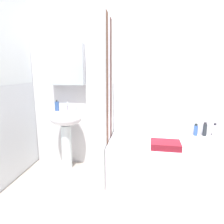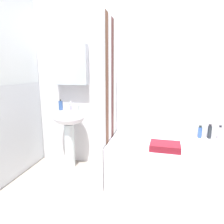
% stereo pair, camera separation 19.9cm
% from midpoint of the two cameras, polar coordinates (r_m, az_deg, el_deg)
% --- Properties ---
extents(wall_back_tiled, '(3.60, 0.18, 2.40)m').
position_cam_midpoint_polar(wall_back_tiled, '(2.91, 8.90, 6.55)').
color(wall_back_tiled, white).
rests_on(wall_back_tiled, ground_plane).
extents(sink, '(0.44, 0.34, 0.82)m').
position_cam_midpoint_polar(sink, '(2.98, -9.84, -3.81)').
color(sink, white).
rests_on(sink, ground_plane).
extents(faucet, '(0.03, 0.12, 0.12)m').
position_cam_midpoint_polar(faucet, '(2.99, -9.42, 1.77)').
color(faucet, silver).
rests_on(faucet, sink).
extents(soap_dispenser, '(0.06, 0.06, 0.15)m').
position_cam_midpoint_polar(soap_dispenser, '(3.00, -12.04, 1.80)').
color(soap_dispenser, '#335596').
rests_on(soap_dispenser, sink).
extents(toothbrush_cup, '(0.06, 0.06, 0.08)m').
position_cam_midpoint_polar(toothbrush_cup, '(2.89, -7.53, 1.11)').
color(toothbrush_cup, silver).
rests_on(toothbrush_cup, sink).
extents(bathtub, '(1.45, 0.73, 0.51)m').
position_cam_midpoint_polar(bathtub, '(2.73, 17.30, -13.32)').
color(bathtub, white).
rests_on(bathtub, ground_plane).
extents(shower_curtain, '(0.01, 0.73, 2.00)m').
position_cam_midpoint_polar(shower_curtain, '(2.55, 1.54, 2.97)').
color(shower_curtain, white).
rests_on(shower_curtain, ground_plane).
extents(shampoo_bottle, '(0.04, 0.04, 0.18)m').
position_cam_midpoint_polar(shampoo_bottle, '(3.02, 29.14, -5.03)').
color(shampoo_bottle, white).
rests_on(shampoo_bottle, bathtub).
extents(body_wash_bottle, '(0.05, 0.05, 0.18)m').
position_cam_midpoint_polar(body_wash_bottle, '(3.00, 26.93, -4.88)').
color(body_wash_bottle, '#22292D').
rests_on(body_wash_bottle, bathtub).
extents(lotion_bottle, '(0.05, 0.05, 0.16)m').
position_cam_midpoint_polar(lotion_bottle, '(2.97, 24.74, -5.03)').
color(lotion_bottle, '#3156A2').
rests_on(lotion_bottle, bathtub).
extents(towel_folded, '(0.34, 0.27, 0.07)m').
position_cam_midpoint_polar(towel_folded, '(2.42, 16.66, -9.03)').
color(towel_folded, maroon).
rests_on(towel_folded, bathtub).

